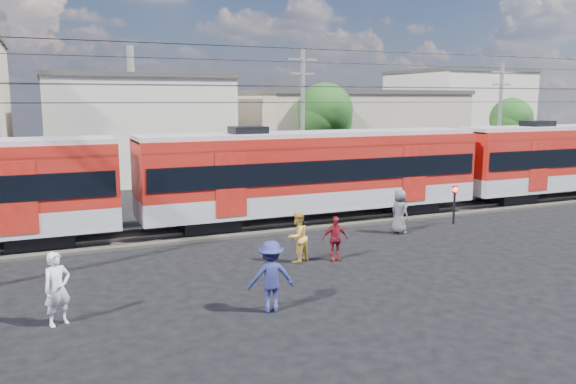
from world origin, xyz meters
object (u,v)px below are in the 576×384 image
at_px(pedestrian_a, 57,289).
at_px(pedestrian_c, 271,276).
at_px(commuter_train, 319,170).
at_px(car_silver, 520,174).
at_px(crossing_signal, 455,198).

relative_size(pedestrian_a, pedestrian_c, 0.97).
height_order(commuter_train, pedestrian_a, commuter_train).
bearing_deg(car_silver, crossing_signal, 115.88).
xyz_separation_m(commuter_train, car_silver, (17.46, 4.94, -1.67)).
xyz_separation_m(commuter_train, pedestrian_a, (-11.44, -8.38, -1.46)).
bearing_deg(commuter_train, pedestrian_c, -122.65).
bearing_deg(crossing_signal, pedestrian_c, -150.22).
height_order(car_silver, crossing_signal, crossing_signal).
distance_m(pedestrian_a, crossing_signal, 17.68).
xyz_separation_m(pedestrian_c, crossing_signal, (11.58, 6.63, 0.26)).
xyz_separation_m(car_silver, crossing_signal, (-12.06, -7.95, 0.49)).
relative_size(commuter_train, pedestrian_a, 26.62).
xyz_separation_m(pedestrian_a, pedestrian_c, (5.26, -1.26, 0.02)).
bearing_deg(commuter_train, crossing_signal, -29.17).
bearing_deg(crossing_signal, commuter_train, 150.83).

